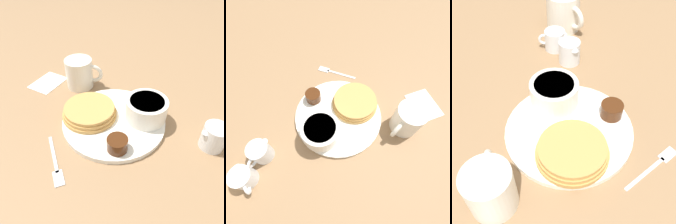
{
  "view_description": "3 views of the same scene",
  "coord_description": "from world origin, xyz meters",
  "views": [
    {
      "loc": [
        -0.3,
        -0.26,
        0.38
      ],
      "look_at": [
        -0.01,
        -0.01,
        0.05
      ],
      "focal_mm": 35.0,
      "sensor_mm": 36.0,
      "label": 1
    },
    {
      "loc": [
        0.24,
        -0.04,
        0.47
      ],
      "look_at": [
        0.0,
        -0.0,
        0.03
      ],
      "focal_mm": 28.0,
      "sensor_mm": 36.0,
      "label": 2
    },
    {
      "loc": [
        -0.13,
        0.33,
        0.44
      ],
      "look_at": [
        0.02,
        -0.02,
        0.04
      ],
      "focal_mm": 45.0,
      "sensor_mm": 36.0,
      "label": 3
    }
  ],
  "objects": [
    {
      "name": "creamer_pitcher_near",
      "position": [
        0.09,
        -0.21,
        0.03
      ],
      "size": [
        0.07,
        0.06,
        0.06
      ],
      "color": "white",
      "rests_on": "ground_plane"
    },
    {
      "name": "syrup_cup",
      "position": [
        -0.07,
        -0.07,
        0.03
      ],
      "size": [
        0.05,
        0.05,
        0.03
      ],
      "color": "#47230F",
      "rests_on": "plate"
    },
    {
      "name": "coffee_mug",
      "position": [
        0.06,
        0.18,
        0.04
      ],
      "size": [
        0.08,
        0.1,
        0.09
      ],
      "color": "silver",
      "rests_on": "ground_plane"
    },
    {
      "name": "bowl",
      "position": [
        0.06,
        -0.06,
        0.04
      ],
      "size": [
        0.1,
        0.1,
        0.05
      ],
      "color": "white",
      "rests_on": "plate"
    },
    {
      "name": "creamer_pitcher_far",
      "position": [
        0.14,
        -0.25,
        0.03
      ],
      "size": [
        0.07,
        0.05,
        0.05
      ],
      "color": "white",
      "rests_on": "ground_plane"
    },
    {
      "name": "ground_plane",
      "position": [
        0.0,
        0.0,
        0.0
      ],
      "size": [
        4.0,
        4.0,
        0.0
      ],
      "primitive_type": "plane",
      "color": "#93704C"
    },
    {
      "name": "fork",
      "position": [
        -0.18,
        0.01,
        0.0
      ],
      "size": [
        0.08,
        0.12,
        0.0
      ],
      "color": "silver",
      "rests_on": "ground_plane"
    },
    {
      "name": "butter_ramekin",
      "position": [
        0.05,
        -0.07,
        0.03
      ],
      "size": [
        0.05,
        0.05,
        0.05
      ],
      "color": "white",
      "rests_on": "plate"
    },
    {
      "name": "second_mug",
      "position": [
        0.16,
        -0.35,
        0.05
      ],
      "size": [
        0.12,
        0.09,
        0.1
      ],
      "color": "silver",
      "rests_on": "ground_plane"
    },
    {
      "name": "pancake_stack",
      "position": [
        -0.03,
        0.06,
        0.03
      ],
      "size": [
        0.14,
        0.14,
        0.03
      ],
      "color": "tan",
      "rests_on": "plate"
    },
    {
      "name": "plate",
      "position": [
        0.0,
        0.0,
        0.01
      ],
      "size": [
        0.25,
        0.25,
        0.01
      ],
      "color": "white",
      "rests_on": "ground_plane"
    }
  ]
}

